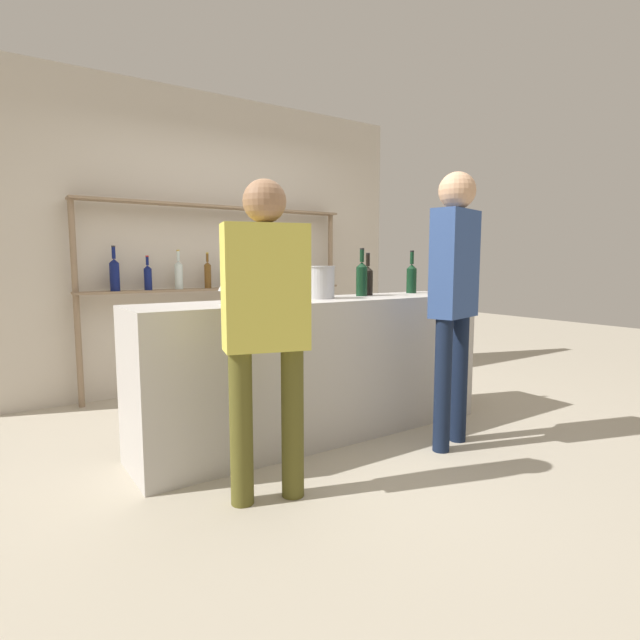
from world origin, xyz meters
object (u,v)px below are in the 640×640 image
at_px(wine_glass, 224,286).
at_px(counter_bottle_1, 368,279).
at_px(counter_bottle_2, 293,280).
at_px(customer_right, 454,283).
at_px(cork_jar, 257,291).
at_px(counter_bottle_0, 412,277).
at_px(counter_bottle_3, 362,278).
at_px(ice_bucket, 320,282).
at_px(customer_left, 266,316).

bearing_deg(wine_glass, counter_bottle_1, 8.62).
bearing_deg(wine_glass, counter_bottle_2, 18.32).
bearing_deg(customer_right, cork_jar, 50.57).
relative_size(cork_jar, customer_right, 0.09).
bearing_deg(cork_jar, counter_bottle_0, 9.98).
distance_m(counter_bottle_3, wine_glass, 1.16).
distance_m(wine_glass, cork_jar, 0.20).
distance_m(counter_bottle_1, ice_bucket, 0.50).
bearing_deg(counter_bottle_3, counter_bottle_0, 4.91).
distance_m(counter_bottle_1, counter_bottle_2, 0.66).
relative_size(wine_glass, ice_bucket, 0.70).
height_order(counter_bottle_2, counter_bottle_3, counter_bottle_3).
xyz_separation_m(counter_bottle_1, customer_left, (-1.28, -0.77, -0.13)).
distance_m(counter_bottle_3, customer_right, 0.75).
xyz_separation_m(ice_bucket, customer_left, (-0.79, -0.69, -0.13)).
bearing_deg(counter_bottle_2, customer_left, -128.64).
bearing_deg(counter_bottle_1, counter_bottle_2, 179.40).
height_order(ice_bucket, customer_left, customer_left).
xyz_separation_m(counter_bottle_0, ice_bucket, (-0.95, -0.08, -0.01)).
distance_m(counter_bottle_0, ice_bucket, 0.96).
xyz_separation_m(counter_bottle_3, customer_right, (0.17, -0.73, -0.02)).
bearing_deg(counter_bottle_2, counter_bottle_1, -0.60).
xyz_separation_m(counter_bottle_0, counter_bottle_1, (-0.46, -0.00, -0.01)).
bearing_deg(counter_bottle_0, counter_bottle_1, -179.99).
bearing_deg(cork_jar, customer_right, -23.88).
distance_m(counter_bottle_2, customer_left, 1.01).
distance_m(cork_jar, customer_left, 0.55).
bearing_deg(counter_bottle_3, customer_right, -76.64).
bearing_deg(counter_bottle_3, ice_bucket, -174.91).
distance_m(counter_bottle_2, counter_bottle_3, 0.56).
height_order(counter_bottle_3, ice_bucket, counter_bottle_3).
bearing_deg(counter_bottle_2, wine_glass, -161.68).
bearing_deg(cork_jar, counter_bottle_1, 14.12).
bearing_deg(customer_left, counter_bottle_3, -43.27).
relative_size(counter_bottle_1, ice_bucket, 1.42).
distance_m(customer_left, customer_right, 1.37).
height_order(counter_bottle_0, customer_left, customer_left).
bearing_deg(counter_bottle_1, customer_right, -84.33).
distance_m(counter_bottle_3, ice_bucket, 0.40).
xyz_separation_m(cork_jar, customer_left, (-0.21, -0.50, -0.09)).
distance_m(counter_bottle_1, wine_glass, 1.27).
height_order(cork_jar, customer_right, customer_right).
bearing_deg(wine_glass, ice_bucket, 8.00).
xyz_separation_m(counter_bottle_2, counter_bottle_3, (0.56, -0.05, 0.00)).
height_order(counter_bottle_0, counter_bottle_2, counter_bottle_0).
xyz_separation_m(ice_bucket, customer_right, (0.57, -0.69, 0.00)).
bearing_deg(customer_left, wine_glass, 12.17).
distance_m(counter_bottle_2, cork_jar, 0.50).
xyz_separation_m(counter_bottle_3, wine_glass, (-1.15, -0.14, -0.02)).
height_order(counter_bottle_3, customer_left, customer_left).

